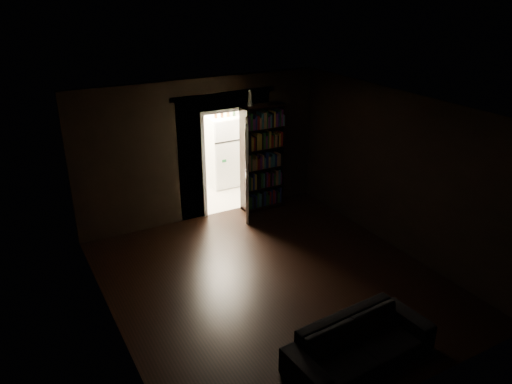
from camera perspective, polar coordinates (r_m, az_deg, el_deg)
ground at (r=8.16m, az=2.01°, el=-10.12°), size 5.50×5.50×0.00m
room_walls at (r=8.24m, az=-1.71°, el=3.34°), size 5.02×5.61×2.84m
kitchen_alcove at (r=11.00m, az=-6.06°, el=5.79°), size 2.20×1.80×2.60m
sofa at (r=6.58m, az=11.85°, el=-15.99°), size 2.01×0.97×0.75m
bookshelf at (r=10.23m, az=0.79°, el=3.90°), size 0.93×0.43×2.20m
refrigerator at (r=11.56m, az=-3.75°, el=4.73°), size 0.93×0.90×1.65m
door at (r=9.87m, az=-1.06°, el=2.72°), size 0.44×0.78×2.05m
figurine at (r=9.83m, az=-0.68°, el=10.73°), size 0.13×0.13×0.31m
bottles at (r=11.18m, az=-3.58°, el=9.25°), size 0.70×0.19×0.28m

